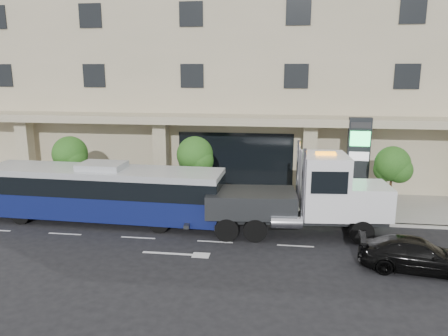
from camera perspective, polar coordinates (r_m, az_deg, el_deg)
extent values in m
plane|color=black|center=(23.61, -0.63, -8.23)|extent=(120.00, 120.00, 0.00)
cube|color=gray|center=(28.27, 0.83, -4.46)|extent=(120.00, 6.00, 0.15)
cube|color=gray|center=(25.45, 0.02, -6.46)|extent=(120.00, 0.30, 0.15)
cube|color=tan|center=(37.46, 2.86, 15.17)|extent=(60.00, 15.00, 20.00)
cube|color=tan|center=(28.96, 1.29, 6.34)|extent=(60.00, 2.80, 0.50)
cube|color=black|center=(30.60, 1.50, 0.91)|extent=(8.00, 0.12, 4.00)
cube|color=tan|center=(34.39, -24.44, 1.85)|extent=(0.90, 0.90, 4.90)
cube|color=tan|center=(30.32, -8.17, 1.53)|extent=(0.90, 0.90, 4.90)
cube|color=tan|center=(29.26, 11.04, 1.01)|extent=(0.90, 0.90, 4.90)
cylinder|color=#422B19|center=(29.44, -19.22, -1.50)|extent=(0.14, 0.14, 2.80)
sphere|color=#134314|center=(29.09, -19.47, 1.78)|extent=(2.20, 2.20, 2.20)
sphere|color=#134314|center=(28.81, -18.98, 1.07)|extent=(1.65, 1.65, 1.65)
sphere|color=#134314|center=(29.47, -19.76, 1.10)|extent=(1.54, 1.54, 1.54)
cylinder|color=#422B19|center=(26.82, -3.77, -2.01)|extent=(0.14, 0.14, 2.94)
sphere|color=#134314|center=(26.41, -3.82, 1.77)|extent=(2.20, 2.20, 2.20)
sphere|color=#134314|center=(26.22, -3.15, 0.95)|extent=(1.65, 1.65, 1.65)
sphere|color=#134314|center=(26.75, -4.36, 0.99)|extent=(1.54, 1.54, 1.54)
cylinder|color=#422B19|center=(27.09, 20.87, -2.93)|extent=(0.14, 0.14, 2.73)
sphere|color=#134314|center=(26.71, 21.16, 0.53)|extent=(2.00, 2.00, 2.00)
sphere|color=#134314|center=(26.67, 21.93, -0.24)|extent=(1.50, 1.50, 1.50)
sphere|color=#134314|center=(26.91, 20.37, -0.17)|extent=(1.40, 1.40, 1.40)
cylinder|color=black|center=(26.99, -25.01, -5.49)|extent=(1.13, 0.37, 1.12)
cylinder|color=black|center=(28.85, -22.41, -4.10)|extent=(1.13, 0.37, 1.12)
cylinder|color=black|center=(23.48, -8.46, -7.05)|extent=(1.13, 0.37, 1.12)
cylinder|color=black|center=(25.59, -6.85, -5.30)|extent=(1.13, 0.37, 1.12)
cube|color=#101850|center=(25.63, -15.34, -4.47)|extent=(13.49, 3.24, 1.34)
cube|color=black|center=(25.31, -15.50, -1.94)|extent=(13.49, 3.28, 1.01)
cube|color=#B6B9BF|center=(25.15, -15.59, -0.46)|extent=(13.49, 3.24, 0.34)
cube|color=#B6B9BF|center=(25.08, -15.64, 0.28)|extent=(2.52, 1.87, 0.34)
cube|color=#2D3033|center=(23.86, -0.49, -6.72)|extent=(0.23, 2.80, 0.34)
cube|color=#2D3033|center=(23.23, 9.36, -6.47)|extent=(9.36, 1.83, 0.44)
cube|color=white|center=(23.57, 18.10, -4.01)|extent=(2.38, 2.68, 1.64)
cube|color=silver|center=(23.88, 20.65, -3.99)|extent=(0.25, 2.19, 1.31)
cube|color=white|center=(22.89, 12.94, -2.19)|extent=(2.40, 2.90, 3.18)
cube|color=black|center=(22.98, 15.55, -1.01)|extent=(0.29, 2.41, 1.31)
cylinder|color=silver|center=(21.49, 10.34, -2.30)|extent=(0.21, 0.21, 3.72)
cylinder|color=silver|center=(23.81, 9.63, -0.78)|extent=(0.21, 0.21, 3.72)
cube|color=#2D3033|center=(22.83, 3.54, -4.49)|extent=(4.79, 2.98, 1.20)
cube|color=#2D3033|center=(23.15, -3.04, -5.94)|extent=(1.77, 0.44, 0.24)
cube|color=#2D3033|center=(23.38, -4.64, -6.92)|extent=(0.43, 1.99, 0.20)
cube|color=orange|center=(22.53, 13.14, 1.85)|extent=(1.01, 0.46, 0.15)
cylinder|color=black|center=(22.82, 17.53, -8.01)|extent=(1.23, 0.44, 1.20)
cylinder|color=black|center=(24.92, 16.25, -6.14)|extent=(1.23, 0.44, 1.20)
cylinder|color=black|center=(22.10, 4.09, -8.10)|extent=(1.23, 0.44, 1.20)
cylinder|color=black|center=(24.26, 4.00, -6.16)|extent=(1.23, 0.44, 1.20)
cylinder|color=black|center=(22.12, 0.36, -8.05)|extent=(1.23, 0.44, 1.20)
cylinder|color=black|center=(24.28, 0.62, -6.11)|extent=(1.23, 0.44, 1.20)
imported|color=black|center=(20.80, 23.88, -10.33)|extent=(5.03, 2.52, 1.40)
cube|color=black|center=(28.33, 17.08, 0.85)|extent=(1.37, 0.49, 5.45)
cube|color=#28F26B|center=(27.83, 17.36, 3.67)|extent=(1.18, 0.09, 0.91)
cube|color=silver|center=(28.02, 17.21, 1.47)|extent=(1.18, 0.09, 0.54)
cube|color=#262628|center=(27.72, 17.47, 5.33)|extent=(1.18, 0.09, 0.36)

